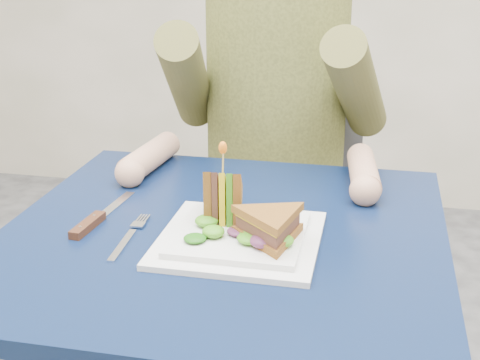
% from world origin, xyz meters
% --- Properties ---
extents(table, '(0.75, 0.75, 0.73)m').
position_xyz_m(table, '(0.00, 0.00, 0.65)').
color(table, black).
rests_on(table, ground).
extents(chair, '(0.42, 0.40, 0.93)m').
position_xyz_m(chair, '(0.00, 0.66, 0.54)').
color(chair, '#47474C').
rests_on(chair, ground).
extents(diner, '(0.54, 0.59, 0.74)m').
position_xyz_m(diner, '(-0.00, 0.55, 0.91)').
color(diner, brown).
rests_on(diner, chair).
extents(plate, '(0.26, 0.26, 0.02)m').
position_xyz_m(plate, '(0.04, -0.04, 0.74)').
color(plate, white).
rests_on(plate, table).
extents(sandwich_flat, '(0.19, 0.19, 0.05)m').
position_xyz_m(sandwich_flat, '(0.09, -0.06, 0.78)').
color(sandwich_flat, brown).
rests_on(sandwich_flat, plate).
extents(sandwich_upright, '(0.09, 0.14, 0.14)m').
position_xyz_m(sandwich_upright, '(-0.00, 0.01, 0.78)').
color(sandwich_upright, brown).
rests_on(sandwich_upright, plate).
extents(fork, '(0.02, 0.18, 0.01)m').
position_xyz_m(fork, '(-0.15, -0.07, 0.73)').
color(fork, silver).
rests_on(fork, table).
extents(knife, '(0.04, 0.22, 0.02)m').
position_xyz_m(knife, '(-0.23, -0.02, 0.74)').
color(knife, silver).
rests_on(knife, table).
extents(toothpick, '(0.01, 0.01, 0.06)m').
position_xyz_m(toothpick, '(-0.00, 0.01, 0.85)').
color(toothpick, tan).
rests_on(toothpick, sandwich_upright).
extents(toothpick_frill, '(0.01, 0.01, 0.02)m').
position_xyz_m(toothpick_frill, '(-0.00, 0.01, 0.88)').
color(toothpick_frill, orange).
rests_on(toothpick_frill, sandwich_upright).
extents(lettuce_spill, '(0.15, 0.13, 0.02)m').
position_xyz_m(lettuce_spill, '(0.04, -0.03, 0.76)').
color(lettuce_spill, '#337A14').
rests_on(lettuce_spill, plate).
extents(onion_ring, '(0.04, 0.04, 0.02)m').
position_xyz_m(onion_ring, '(0.05, -0.03, 0.77)').
color(onion_ring, '#9E4C7A').
rests_on(onion_ring, plate).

